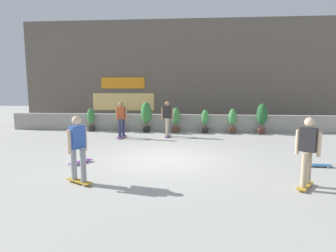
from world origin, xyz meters
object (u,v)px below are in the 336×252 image
potted_plant_6 (262,116)px  potted_plant_1 (120,120)px  potted_plant_2 (146,114)px  skater_far_left (121,118)px  skater_foreground (167,117)px  potted_plant_4 (205,121)px  potted_plant_3 (176,119)px  potted_plant_5 (232,120)px  potted_plant_0 (91,119)px  skateboard_aside (81,162)px  skateboard_near_camera (317,165)px  skater_by_wall_right (308,150)px  skater_far_right (78,147)px

potted_plant_6 → potted_plant_1: bearing=180.0°
potted_plant_1 → potted_plant_6: 7.33m
potted_plant_2 → skater_far_left: bearing=-114.9°
skater_foreground → potted_plant_4: bearing=35.4°
potted_plant_3 → potted_plant_5: size_ratio=1.03×
potted_plant_0 → potted_plant_6: size_ratio=0.80×
potted_plant_0 → skater_far_left: 2.84m
potted_plant_2 → skateboard_aside: potted_plant_2 is taller
potted_plant_5 → skateboard_aside: (-5.49, -6.39, -0.63)m
potted_plant_5 → skater_far_left: bearing=-160.8°
potted_plant_4 → skateboard_near_camera: bearing=-62.9°
potted_plant_1 → skateboard_near_camera: potted_plant_1 is taller
potted_plant_0 → potted_plant_1: bearing=0.0°
potted_plant_2 → potted_plant_3: 1.57m
potted_plant_4 → skater_far_left: size_ratio=0.71×
potted_plant_4 → skateboard_aside: (-4.09, -6.39, -0.58)m
potted_plant_2 → skater_by_wall_right: bearing=-57.4°
skateboard_near_camera → potted_plant_5: bearing=105.8°
skater_far_right → skater_far_left: 6.35m
skater_far_right → skater_by_wall_right: same height
potted_plant_0 → potted_plant_2: (2.99, -0.00, 0.27)m
potted_plant_3 → potted_plant_5: (2.90, 0.00, -0.03)m
potted_plant_1 → potted_plant_6: size_ratio=0.77×
potted_plant_3 → potted_plant_6: (4.37, 0.00, 0.18)m
potted_plant_1 → potted_plant_5: (5.86, -0.00, 0.07)m
skater_foreground → skater_by_wall_right: same height
potted_plant_6 → skateboard_near_camera: bearing=-87.5°
potted_plant_3 → skater_foreground: (-0.33, -1.30, 0.22)m
potted_plant_5 → skater_by_wall_right: bearing=-85.2°
skater_foreground → potted_plant_2: bearing=133.3°
potted_plant_0 → potted_plant_3: (4.55, -0.00, 0.06)m
skateboard_near_camera → skateboard_aside: size_ratio=1.02×
potted_plant_6 → skater_by_wall_right: size_ratio=0.91×
skater_foreground → skater_far_left: (-2.09, -0.55, 0.00)m
potted_plant_2 → potted_plant_5: size_ratio=1.26×
skater_by_wall_right → skater_far_right: bearing=-178.4°
potted_plant_3 → skateboard_near_camera: size_ratio=1.60×
potted_plant_4 → potted_plant_0: bearing=180.0°
skater_far_left → skateboard_near_camera: bearing=-31.1°
skater_by_wall_right → skater_far_left: same height
skater_by_wall_right → skateboard_near_camera: 2.36m
skater_by_wall_right → skateboard_near_camera: skater_by_wall_right is taller
potted_plant_0 → potted_plant_1: 1.59m
potted_plant_5 → potted_plant_6: size_ratio=0.82×
potted_plant_6 → potted_plant_4: bearing=180.0°
skateboard_near_camera → potted_plant_0: bearing=146.4°
potted_plant_0 → potted_plant_3: bearing=-0.0°
potted_plant_5 → skater_far_right: skater_far_right is taller
potted_plant_6 → potted_plant_5: bearing=180.0°
potted_plant_6 → skater_far_right: bearing=-127.5°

